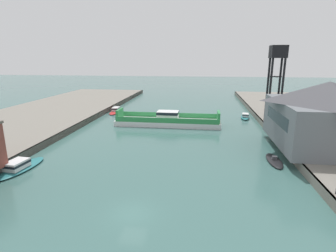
{
  "coord_description": "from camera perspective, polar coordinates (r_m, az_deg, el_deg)",
  "views": [
    {
      "loc": [
        6.37,
        -21.94,
        14.46
      ],
      "look_at": [
        0.0,
        26.36,
        2.0
      ],
      "focal_mm": 28.34,
      "sensor_mm": 36.0,
      "label": 1
    }
  ],
  "objects": [
    {
      "name": "ground_plane",
      "position": [
        27.04,
        -7.7,
        -18.13
      ],
      "size": [
        400.0,
        400.0,
        0.0
      ],
      "primitive_type": "plane",
      "color": "#3D6660"
    },
    {
      "name": "chain_ferry",
      "position": [
        59.14,
        -0.03,
        1.18
      ],
      "size": [
        23.23,
        6.02,
        3.3
      ],
      "color": "silver",
      "rests_on": "ground"
    },
    {
      "name": "moored_boat_near_left",
      "position": [
        41.4,
        21.88,
        -6.89
      ],
      "size": [
        1.91,
        6.08,
        0.86
      ],
      "color": "black",
      "rests_on": "ground"
    },
    {
      "name": "moored_boat_near_right",
      "position": [
        40.74,
        -29.39,
        -7.56
      ],
      "size": [
        3.55,
        8.5,
        1.46
      ],
      "color": "#237075",
      "rests_on": "ground"
    },
    {
      "name": "moored_boat_mid_left",
      "position": [
        74.71,
        -11.2,
        3.31
      ],
      "size": [
        2.84,
        8.34,
        1.35
      ],
      "color": "red",
      "rests_on": "ground"
    },
    {
      "name": "moored_boat_mid_right",
      "position": [
        68.54,
        16.29,
        1.99
      ],
      "size": [
        2.95,
        6.38,
        1.29
      ],
      "color": "#237075",
      "rests_on": "ground"
    },
    {
      "name": "warehouse_shed",
      "position": [
        47.23,
        30.75,
        2.21
      ],
      "size": [
        14.15,
        17.07,
        9.91
      ],
      "color": "slate",
      "rests_on": "quay_right"
    },
    {
      "name": "crane_tower",
      "position": [
        59.93,
        22.42,
        12.22
      ],
      "size": [
        3.08,
        3.08,
        15.8
      ],
      "color": "black",
      "rests_on": "quay_right"
    }
  ]
}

